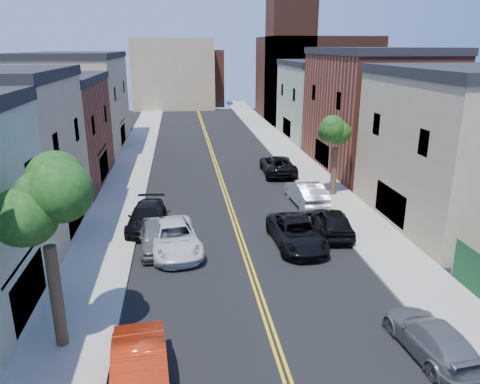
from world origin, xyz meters
name	(u,v)px	position (x,y,z in m)	size (l,w,h in m)	color
sidewalk_left	(130,168)	(-7.90, 40.00, 0.07)	(3.20, 100.00, 0.15)	gray
sidewalk_right	(299,163)	(7.90, 40.00, 0.07)	(3.20, 100.00, 0.15)	gray
curb_left	(150,167)	(-6.15, 40.00, 0.07)	(0.30, 100.00, 0.15)	gray
curb_right	(281,163)	(6.15, 40.00, 0.07)	(0.30, 100.00, 0.15)	gray
bldg_left_brick	(42,135)	(-14.00, 36.00, 4.00)	(9.00, 12.00, 8.00)	brown
bldg_left_tan_far	(78,104)	(-14.00, 50.00, 4.75)	(9.00, 16.00, 9.50)	#998466
bldg_right_tan	(465,153)	(14.00, 24.00, 4.50)	(9.00, 12.00, 9.00)	#998466
bldg_right_brick	(372,113)	(14.00, 38.00, 5.00)	(9.00, 14.00, 10.00)	brown
bldg_right_palegrn	(324,103)	(14.00, 52.00, 4.25)	(9.00, 12.00, 8.50)	gray
church	(309,70)	(16.33, 67.07, 7.24)	(16.20, 14.20, 22.60)	#4C2319
backdrop_left	(173,74)	(-4.00, 82.00, 6.00)	(14.00, 8.00, 12.00)	#998466
backdrop_center	(195,78)	(0.00, 86.00, 5.00)	(10.00, 8.00, 10.00)	brown
tree_left_mid	(40,178)	(-7.88, 14.01, 6.58)	(5.20, 5.20, 9.29)	#3D2D1E
tree_right_far	(338,119)	(7.92, 30.01, 5.76)	(4.40, 4.40, 8.03)	#3D2D1E
red_sedan	(140,376)	(-4.80, 10.99, 0.82)	(1.74, 4.99, 1.64)	red
white_pickup	(174,238)	(-3.80, 21.89, 0.78)	(2.57, 5.58, 1.55)	silver
grey_car_left	(156,237)	(-4.79, 22.22, 0.76)	(1.80, 4.47, 1.52)	#55565C
black_car_left	(146,217)	(-5.50, 25.44, 0.73)	(2.05, 5.05, 1.47)	black
grey_car_right	(432,338)	(5.50, 11.84, 0.66)	(1.85, 4.55, 1.32)	#56595E
black_car_right	(332,222)	(5.50, 23.03, 0.79)	(1.87, 4.64, 1.58)	black
silver_car_right	(306,193)	(5.40, 28.42, 0.83)	(1.77, 5.07, 1.67)	#ACAEB4
dark_car_right_far	(278,165)	(5.12, 36.57, 0.81)	(2.67, 5.80, 1.61)	black
black_suv_lane	(297,233)	(3.00, 21.71, 0.76)	(2.51, 5.44, 1.51)	black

